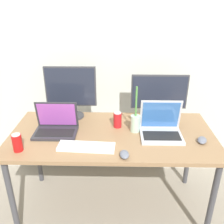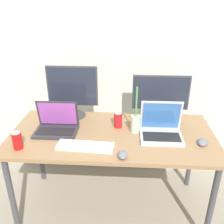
{
  "view_description": "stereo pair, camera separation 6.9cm",
  "coord_description": "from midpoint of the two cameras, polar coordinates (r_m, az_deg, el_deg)",
  "views": [
    {
      "loc": [
        0.04,
        -1.69,
        1.7
      ],
      "look_at": [
        0.0,
        0.0,
        0.92
      ],
      "focal_mm": 40.0,
      "sensor_mm": 36.0,
      "label": 1
    },
    {
      "loc": [
        0.11,
        -1.68,
        1.7
      ],
      "look_at": [
        0.0,
        0.0,
        0.92
      ],
      "focal_mm": 40.0,
      "sensor_mm": 36.0,
      "label": 2
    }
  ],
  "objects": [
    {
      "name": "soda_can_near_keyboard",
      "position": [
        2.0,
        0.29,
        -1.81
      ],
      "size": [
        0.07,
        0.07,
        0.13
      ],
      "color": "red",
      "rests_on": "work_desk"
    },
    {
      "name": "monitor_center",
      "position": [
        2.1,
        9.77,
        3.65
      ],
      "size": [
        0.46,
        0.2,
        0.39
      ],
      "color": "#38383D",
      "rests_on": "work_desk"
    },
    {
      "name": "laptop_silver",
      "position": [
        1.98,
        -13.61,
        -3.06
      ],
      "size": [
        0.32,
        0.22,
        0.24
      ],
      "color": "#2D2D33",
      "rests_on": "work_desk"
    },
    {
      "name": "laptop_secondary",
      "position": [
        1.92,
        10.11,
        -3.53
      ],
      "size": [
        0.31,
        0.25,
        0.26
      ],
      "color": "silver",
      "rests_on": "work_desk"
    },
    {
      "name": "work_desk",
      "position": [
        1.97,
        -1.0,
        -6.46
      ],
      "size": [
        1.57,
        0.76,
        0.74
      ],
      "color": "#424247",
      "rests_on": "ground"
    },
    {
      "name": "mouse_by_laptop",
      "position": [
        1.66,
        1.65,
        -9.68
      ],
      "size": [
        0.07,
        0.1,
        0.04
      ],
      "primitive_type": "ellipsoid",
      "rotation": [
        0.0,
        0.0,
        0.07
      ],
      "color": "slate",
      "rests_on": "work_desk"
    },
    {
      "name": "soda_can_by_laptop",
      "position": [
        1.83,
        -21.86,
        -6.52
      ],
      "size": [
        0.07,
        0.07,
        0.13
      ],
      "color": "red",
      "rests_on": "work_desk"
    },
    {
      "name": "monitor_left",
      "position": [
        2.14,
        -10.31,
        4.83
      ],
      "size": [
        0.43,
        0.2,
        0.45
      ],
      "color": "#38383D",
      "rests_on": "work_desk"
    },
    {
      "name": "ground_plane",
      "position": [
        2.39,
        -0.87,
        -20.41
      ],
      "size": [
        16.0,
        16.0,
        0.0
      ],
      "primitive_type": "plane",
      "color": "gray"
    },
    {
      "name": "mouse_by_keyboard",
      "position": [
        1.92,
        18.94,
        -6.11
      ],
      "size": [
        0.1,
        0.12,
        0.03
      ],
      "primitive_type": "ellipsoid",
      "rotation": [
        0.0,
        0.0,
        -0.37
      ],
      "color": "slate",
      "rests_on": "work_desk"
    },
    {
      "name": "keyboard_main",
      "position": [
        1.77,
        -7.0,
        -7.92
      ],
      "size": [
        0.41,
        0.15,
        0.02
      ],
      "primitive_type": "cube",
      "rotation": [
        0.0,
        0.0,
        -0.06
      ],
      "color": "white",
      "rests_on": "work_desk"
    },
    {
      "name": "bamboo_vase",
      "position": [
        1.94,
        4.34,
        -2.38
      ],
      "size": [
        0.08,
        0.08,
        0.37
      ],
      "color": "#B2D1B7",
      "rests_on": "work_desk"
    },
    {
      "name": "wall_back",
      "position": [
        2.31,
        -0.54,
        14.86
      ],
      "size": [
        7.0,
        0.08,
        2.6
      ],
      "primitive_type": "cube",
      "color": "silver",
      "rests_on": "ground"
    }
  ]
}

